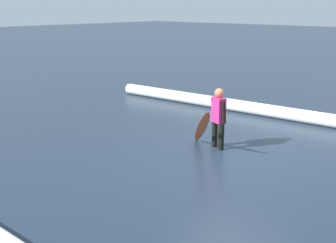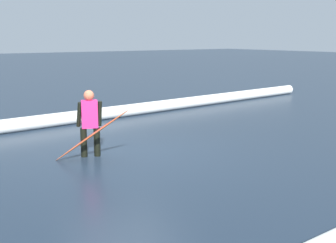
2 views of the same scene
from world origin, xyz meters
TOP-DOWN VIEW (x-y plane):
  - ground_plane at (0.00, 0.00)m, footprint 122.94×122.94m
  - surfer at (0.70, -0.25)m, footprint 0.49×0.34m
  - surfboard at (0.86, 0.17)m, footprint 1.33×1.27m
  - wave_crest_foreground at (-2.11, -3.95)m, footprint 18.40×1.78m

SIDE VIEW (x-z plane):
  - ground_plane at x=0.00m, z-range 0.00..0.00m
  - wave_crest_foreground at x=-2.11m, z-range 0.00..0.38m
  - surfboard at x=0.86m, z-range -0.02..1.14m
  - surfer at x=0.70m, z-range 0.08..1.52m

